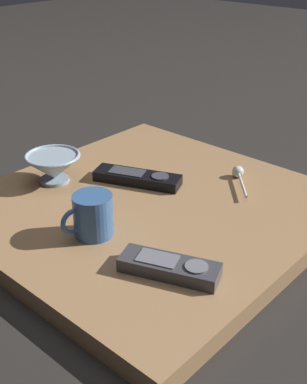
{
  "coord_description": "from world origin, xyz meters",
  "views": [
    {
      "loc": [
        0.62,
        -0.68,
        0.55
      ],
      "look_at": [
        0.0,
        0.01,
        0.06
      ],
      "focal_mm": 47.29,
      "sensor_mm": 36.0,
      "label": 1
    }
  ],
  "objects": [
    {
      "name": "ground_plane",
      "position": [
        0.0,
        0.0,
        0.0
      ],
      "size": [
        6.0,
        6.0,
        0.0
      ],
      "primitive_type": "plane",
      "color": "black"
    },
    {
      "name": "tv_remote_far",
      "position": [
        0.19,
        -0.16,
        0.05
      ],
      "size": [
        0.18,
        0.11,
        0.03
      ],
      "color": "#38383D",
      "rests_on": "table"
    },
    {
      "name": "cereal_bowl",
      "position": [
        -0.22,
        -0.07,
        0.08
      ],
      "size": [
        0.12,
        0.12,
        0.07
      ],
      "color": "#8C9EAD",
      "rests_on": "table"
    },
    {
      "name": "table",
      "position": [
        0.0,
        0.0,
        0.02
      ],
      "size": [
        0.66,
        0.68,
        0.04
      ],
      "color": "#936D47",
      "rests_on": "ground"
    },
    {
      "name": "teaspoon",
      "position": [
        0.08,
        0.22,
        0.05
      ],
      "size": [
        0.1,
        0.11,
        0.03
      ],
      "color": "silver",
      "rests_on": "table"
    },
    {
      "name": "tv_remote_near",
      "position": [
        -0.08,
        0.05,
        0.05
      ],
      "size": [
        0.2,
        0.13,
        0.03
      ],
      "color": "black",
      "rests_on": "table"
    },
    {
      "name": "coffee_mug",
      "position": [
        0.01,
        -0.16,
        0.08
      ],
      "size": [
        0.07,
        0.1,
        0.08
      ],
      "color": "#33598C",
      "rests_on": "table"
    }
  ]
}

